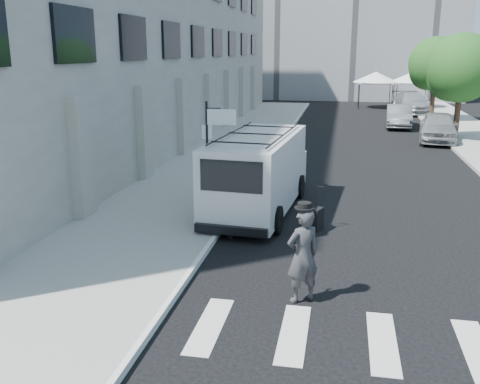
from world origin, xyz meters
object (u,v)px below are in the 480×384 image
at_px(parked_car_a, 438,127).
at_px(parked_car_c, 412,103).
at_px(suitcase, 316,219).
at_px(cargo_van, 259,172).
at_px(briefcase, 228,230).
at_px(businessman, 303,256).
at_px(parked_car_b, 399,116).

height_order(parked_car_a, parked_car_c, parked_car_c).
relative_size(suitcase, cargo_van, 0.19).
height_order(briefcase, cargo_van, cargo_van).
distance_m(businessman, briefcase, 4.39).
bearing_deg(suitcase, parked_car_a, 92.63).
bearing_deg(parked_car_b, businessman, -95.79).
bearing_deg(suitcase, businessman, -68.55).
relative_size(businessman, cargo_van, 0.30).
height_order(suitcase, parked_car_c, parked_car_c).
distance_m(businessman, cargo_van, 6.64).
xyz_separation_m(parked_car_b, parked_car_c, (1.80, 8.65, 0.11)).
height_order(suitcase, parked_car_a, parked_car_a).
bearing_deg(businessman, parked_car_b, -135.23).
bearing_deg(parked_car_a, parked_car_b, 112.95).
xyz_separation_m(businessman, parked_car_b, (4.37, 27.18, -0.26)).
xyz_separation_m(briefcase, parked_car_b, (6.71, 23.56, 0.58)).
distance_m(parked_car_b, parked_car_c, 8.84).
bearing_deg(cargo_van, parked_car_b, 77.82).
distance_m(businessman, parked_car_c, 36.36).
distance_m(cargo_van, parked_car_b, 21.77).
bearing_deg(parked_car_b, parked_car_a, -70.55).
bearing_deg(suitcase, cargo_van, 160.82).
xyz_separation_m(parked_car_a, parked_car_c, (0.16, 14.31, 0.00)).
distance_m(suitcase, parked_car_a, 17.92).
bearing_deg(parked_car_c, suitcase, -108.26).
relative_size(suitcase, parked_car_a, 0.25).
distance_m(briefcase, parked_car_c, 33.32).
xyz_separation_m(businessman, briefcase, (-2.34, 3.62, -0.84)).
height_order(businessman, cargo_van, cargo_van).
relative_size(parked_car_b, parked_car_c, 0.77).
bearing_deg(briefcase, parked_car_a, 35.69).
xyz_separation_m(parked_car_a, parked_car_b, (-1.64, 5.66, -0.10)).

